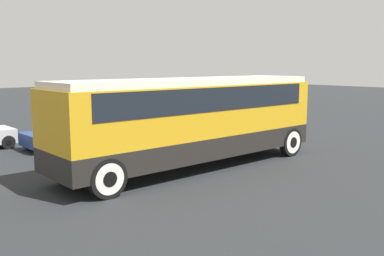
{
  "coord_description": "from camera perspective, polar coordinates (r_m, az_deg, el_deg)",
  "views": [
    {
      "loc": [
        -10.15,
        -11.52,
        3.76
      ],
      "look_at": [
        0.0,
        0.0,
        1.47
      ],
      "focal_mm": 40.0,
      "sensor_mm": 36.0,
      "label": 1
    }
  ],
  "objects": [
    {
      "name": "ground_plane",
      "position": [
        15.81,
        -0.0,
        -5.27
      ],
      "size": [
        120.0,
        120.0,
        0.0
      ],
      "primitive_type": "plane",
      "color": "#26282B"
    },
    {
      "name": "parked_car_mid",
      "position": [
        20.38,
        -15.4,
        -0.58
      ],
      "size": [
        4.62,
        1.8,
        1.32
      ],
      "color": "navy",
      "rests_on": "ground_plane"
    },
    {
      "name": "tour_bus",
      "position": [
        15.52,
        0.27,
        1.89
      ],
      "size": [
        10.68,
        2.68,
        3.26
      ],
      "color": "black",
      "rests_on": "ground_plane"
    }
  ]
}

